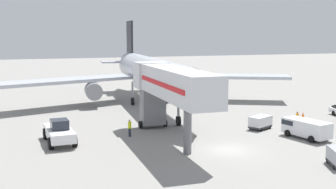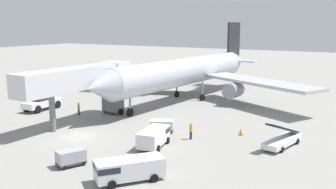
{
  "view_description": "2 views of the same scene",
  "coord_description": "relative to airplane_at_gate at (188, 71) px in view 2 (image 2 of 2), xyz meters",
  "views": [
    {
      "loc": [
        -17.31,
        -32.37,
        10.26
      ],
      "look_at": [
        -0.23,
        15.52,
        2.9
      ],
      "focal_mm": 44.65,
      "sensor_mm": 36.0,
      "label": 1
    },
    {
      "loc": [
        30.08,
        -31.29,
        12.47
      ],
      "look_at": [
        1.57,
        17.11,
        2.21
      ],
      "focal_mm": 41.87,
      "sensor_mm": 36.0,
      "label": 2
    }
  ],
  "objects": [
    {
      "name": "airplane_at_gate",
      "position": [
        0.0,
        0.0,
        0.0
      ],
      "size": [
        44.28,
        43.94,
        12.63
      ],
      "color": "#B7BCC6",
      "rests_on": "ground"
    },
    {
      "name": "belt_loader_truck",
      "position": [
        20.13,
        -17.48,
        -3.92
      ],
      "size": [
        2.8,
        6.25,
        2.99
      ],
      "color": "white",
      "rests_on": "ground"
    },
    {
      "name": "ground_crew_worker_foreground",
      "position": [
        10.84,
        -19.9,
        -3.69
      ],
      "size": [
        0.49,
        0.49,
        1.84
      ],
      "color": "#1E2333",
      "rests_on": "ground"
    },
    {
      "name": "pushback_tug",
      "position": [
        -14.55,
        -17.88,
        -3.59
      ],
      "size": [
        2.79,
        6.17,
        2.33
      ],
      "color": "white",
      "rests_on": "ground"
    },
    {
      "name": "baggage_cart_mid_left",
      "position": [
        6.66,
        -19.1,
        -3.87
      ],
      "size": [
        2.99,
        2.47,
        1.42
      ],
      "color": "#38383D",
      "rests_on": "ground"
    },
    {
      "name": "service_van_near_center",
      "position": [
        8.73,
        -24.02,
        -3.61
      ],
      "size": [
        2.96,
        5.07,
        1.82
      ],
      "color": "white",
      "rests_on": "ground"
    },
    {
      "name": "jet_bridge",
      "position": [
        -4.32,
        -20.05,
        0.72
      ],
      "size": [
        3.71,
        17.56,
        7.22
      ],
      "color": "silver",
      "rests_on": "ground"
    },
    {
      "name": "service_van_outer_right",
      "position": [
        11.75,
        -32.72,
        -3.61
      ],
      "size": [
        5.0,
        5.62,
        1.82
      ],
      "color": "silver",
      "rests_on": "ground"
    },
    {
      "name": "ground_crew_worker_midground",
      "position": [
        -7.63,
        -17.64,
        -3.74
      ],
      "size": [
        0.42,
        0.42,
        1.75
      ],
      "color": "#1E2333",
      "rests_on": "ground"
    },
    {
      "name": "ground_plane",
      "position": [
        -0.5,
        -25.34,
        -4.67
      ],
      "size": [
        300.0,
        300.0,
        0.0
      ],
      "primitive_type": "plane",
      "color": "gray"
    },
    {
      "name": "safety_cone_bravo",
      "position": [
        14.95,
        -15.57,
        -4.29
      ],
      "size": [
        0.49,
        0.49,
        0.75
      ],
      "color": "black",
      "rests_on": "ground"
    },
    {
      "name": "baggage_cart_far_right",
      "position": [
        5.4,
        -32.52,
        -3.86
      ],
      "size": [
        2.23,
        2.78,
        1.44
      ],
      "color": "#38383D",
      "rests_on": "ground"
    }
  ]
}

